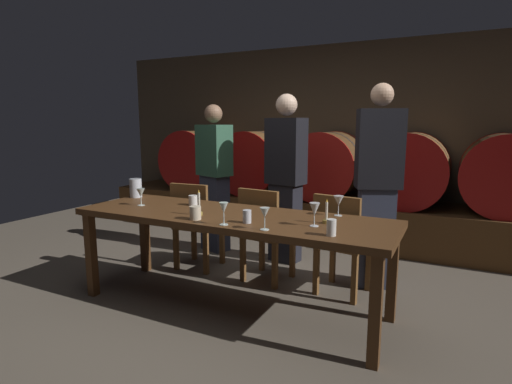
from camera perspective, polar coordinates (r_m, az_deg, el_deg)
The scene contains 27 objects.
ground_plane at distance 3.43m, azimuth -1.65°, elevation -15.46°, with size 8.87×8.87×0.00m, color brown.
back_wall at distance 5.68m, azimuth 11.57°, elevation 7.22°, with size 6.82×0.24×2.47m, color brown.
barrel_shelf at distance 5.28m, azimuth 9.65°, elevation -3.64°, with size 6.14×0.90×0.51m, color brown.
wine_barrel_far_left at distance 6.01m, azimuth -8.06°, elevation 4.51°, with size 0.85×0.78×0.85m.
wine_barrel_left at distance 5.53m, azimuth 0.06°, elevation 4.17°, with size 0.85×0.78×0.85m.
wine_barrel_center at distance 5.17m, azimuth 9.98°, elevation 3.63°, with size 0.85×0.78×0.85m.
wine_barrel_right at distance 4.98m, azimuth 20.71°, elevation 2.93°, with size 0.85×0.78×0.85m.
wine_barrel_far_right at distance 4.98m, azimuth 31.35°, elevation 2.14°, with size 0.85×0.78×0.85m.
dining_table at distance 3.17m, azimuth -3.57°, elevation -4.39°, with size 2.51×0.78×0.76m.
chair_left at distance 4.10m, azimuth -8.51°, elevation -4.12°, with size 0.43×0.43×0.88m.
chair_center at distance 3.72m, azimuth 1.14°, elevation -5.42°, with size 0.44×0.44×0.88m.
chair_right at distance 3.50m, azimuth 11.75°, elevation -6.61°, with size 0.45×0.45×0.88m.
guest_left at distance 4.63m, azimuth -5.84°, elevation 2.06°, with size 0.44×0.35×1.66m.
guest_center at distance 4.23m, azimuth 4.18°, elevation 2.10°, with size 0.42×0.30×1.75m.
guest_right at distance 3.70m, azimuth 16.67°, elevation 0.87°, with size 0.44×0.36×1.79m.
candle_left at distance 3.13m, azimuth -7.98°, elevation -2.25°, with size 0.05×0.05×0.20m.
candle_right at distance 2.89m, azimuth 9.83°, elevation -3.45°, with size 0.05×0.05×0.18m.
pitcher at distance 4.00m, azimuth -16.50°, elevation 0.54°, with size 0.11×0.11×0.18m.
wine_glass_far_left at distance 3.59m, azimuth -15.85°, elevation -0.17°, with size 0.07×0.07×0.15m.
wine_glass_left at distance 2.80m, azimuth -4.55°, elevation -2.32°, with size 0.06×0.06×0.16m.
wine_glass_center at distance 2.66m, azimuth 1.22°, elevation -3.05°, with size 0.07×0.07×0.15m.
wine_glass_right at distance 2.78m, azimuth 8.20°, elevation -2.50°, with size 0.07×0.07×0.16m.
wine_glass_far_right at distance 3.13m, azimuth 11.49°, elevation -1.30°, with size 0.08×0.08×0.15m.
cup_far_left at distance 3.52m, azimuth -8.81°, elevation -1.15°, with size 0.07×0.07×0.08m, color white.
cup_center_left at distance 2.99m, azimuth -8.50°, elevation -2.91°, with size 0.08×0.08×0.10m, color beige.
cup_center_right at distance 2.86m, azimuth -1.27°, elevation -3.45°, with size 0.06×0.06×0.09m, color silver.
cup_far_right at distance 2.58m, azimuth 10.51°, elevation -4.91°, with size 0.06×0.06×0.11m, color white.
Camera 1 is at (1.47, -2.74, 1.46)m, focal length 28.56 mm.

